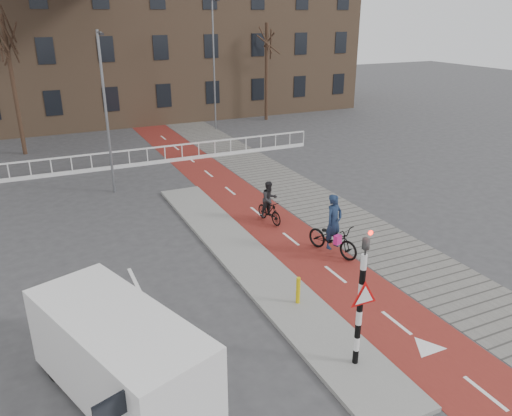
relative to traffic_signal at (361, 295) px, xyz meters
name	(u,v)px	position (x,y,z in m)	size (l,w,h in m)	color
ground	(330,317)	(0.60, 2.02, -1.99)	(120.00, 120.00, 0.00)	#38383A
bike_lane	(238,197)	(2.10, 12.02, -1.98)	(2.50, 60.00, 0.01)	maroon
sidewalk	(292,189)	(4.90, 12.02, -1.98)	(3.00, 60.00, 0.01)	slate
curb_island	(248,260)	(-0.10, 6.02, -1.93)	(1.80, 16.00, 0.12)	gray
traffic_signal	(361,295)	(0.00, 0.00, 0.00)	(0.80, 0.80, 3.68)	black
bollard	(298,290)	(0.06, 2.91, -1.46)	(0.12, 0.12, 0.81)	gold
cyclist_near	(333,234)	(2.84, 5.36, -1.25)	(1.35, 2.25, 2.19)	black
cyclist_far	(269,205)	(2.09, 8.83, -1.26)	(0.79, 1.62, 1.73)	black
van	(120,355)	(-5.22, 1.38, -0.90)	(3.44, 5.16, 2.06)	white
railing	(72,169)	(-4.40, 19.02, -1.68)	(28.00, 0.10, 0.99)	silver
townhouse_row	(64,14)	(-2.40, 34.02, 5.82)	(46.00, 10.00, 15.90)	#7F6047
tree_mid	(14,87)	(-6.54, 24.45, 1.95)	(0.24, 0.24, 7.89)	#321F16
tree_right	(267,73)	(11.18, 27.62, 1.64)	(0.26, 0.26, 7.26)	#321F16
streetlight_near	(106,115)	(-2.92, 15.22, 1.65)	(0.12, 0.12, 7.28)	slate
streetlight_right	(214,67)	(6.31, 26.05, 2.43)	(0.12, 0.12, 8.83)	slate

